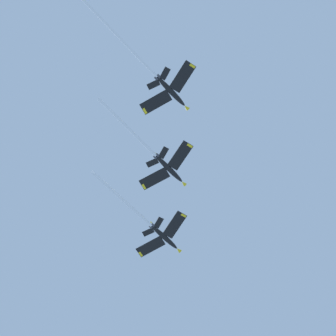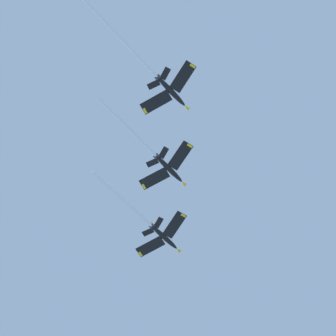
# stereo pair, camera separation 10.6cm
# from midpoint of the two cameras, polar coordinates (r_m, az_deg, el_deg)

# --- Properties ---
(jet_lead) EXTENTS (29.96, 29.26, 8.39)m
(jet_lead) POSITION_cam_midpoint_polar(r_m,az_deg,el_deg) (174.88, -2.00, -5.62)
(jet_lead) COLOR black
(jet_second) EXTENTS (28.57, 28.39, 8.47)m
(jet_second) POSITION_cam_midpoint_polar(r_m,az_deg,el_deg) (166.25, -1.23, 1.27)
(jet_second) COLOR black
(jet_third) EXTENTS (32.58, 31.90, 9.77)m
(jet_third) POSITION_cam_midpoint_polar(r_m,az_deg,el_deg) (160.55, -1.13, 9.33)
(jet_third) COLOR black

